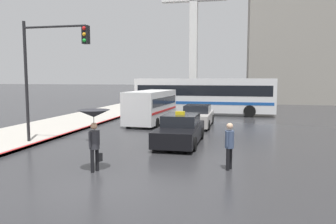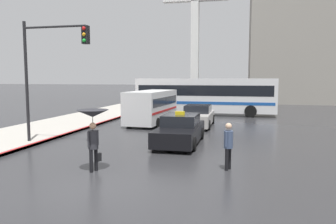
{
  "view_description": "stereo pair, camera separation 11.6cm",
  "coord_description": "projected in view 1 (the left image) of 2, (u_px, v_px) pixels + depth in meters",
  "views": [
    {
      "loc": [
        3.87,
        -8.37,
        3.1
      ],
      "look_at": [
        0.35,
        7.74,
        1.4
      ],
      "focal_mm": 35.0,
      "sensor_mm": 36.0,
      "label": 1
    },
    {
      "loc": [
        3.98,
        -8.34,
        3.1
      ],
      "look_at": [
        0.35,
        7.74,
        1.4
      ],
      "focal_mm": 35.0,
      "sensor_mm": 36.0,
      "label": 2
    }
  ],
  "objects": [
    {
      "name": "pedestrian_with_umbrella",
      "position": [
        94.0,
        122.0,
        10.74
      ],
      "size": [
        1.06,
        1.06,
        2.07
      ],
      "rotation": [
        0.0,
        0.0,
        1.22
      ],
      "color": "black",
      "rests_on": "ground_plane"
    },
    {
      "name": "ground_plane",
      "position": [
        98.0,
        188.0,
        9.27
      ],
      "size": [
        300.0,
        300.0,
        0.0
      ],
      "primitive_type": "plane",
      "color": "#2D2D30"
    },
    {
      "name": "sedan_red",
      "position": [
        197.0,
        116.0,
        21.29
      ],
      "size": [
        1.91,
        4.58,
        1.36
      ],
      "rotation": [
        0.0,
        0.0,
        3.14
      ],
      "color": "#B7B2AD",
      "rests_on": "ground_plane"
    },
    {
      "name": "city_bus",
      "position": [
        204.0,
        95.0,
        28.03
      ],
      "size": [
        11.74,
        2.79,
        3.09
      ],
      "rotation": [
        0.0,
        0.0,
        1.56
      ],
      "color": "silver",
      "rests_on": "ground_plane"
    },
    {
      "name": "traffic_light",
      "position": [
        50.0,
        60.0,
        14.88
      ],
      "size": [
        3.27,
        0.38,
        5.71
      ],
      "color": "black",
      "rests_on": "ground_plane"
    },
    {
      "name": "ambulance_van",
      "position": [
        151.0,
        105.0,
        22.43
      ],
      "size": [
        2.38,
        5.88,
        2.25
      ],
      "rotation": [
        0.0,
        0.0,
        3.08
      ],
      "color": "silver",
      "rests_on": "ground_plane"
    },
    {
      "name": "taxi",
      "position": [
        180.0,
        130.0,
        15.56
      ],
      "size": [
        1.91,
        4.63,
        1.55
      ],
      "rotation": [
        0.0,
        0.0,
        3.14
      ],
      "color": "black",
      "rests_on": "ground_plane"
    },
    {
      "name": "pedestrian_man",
      "position": [
        229.0,
        142.0,
        11.05
      ],
      "size": [
        0.4,
        0.45,
        1.61
      ],
      "rotation": [
        0.0,
        0.0,
        -1.95
      ],
      "color": "black",
      "rests_on": "ground_plane"
    },
    {
      "name": "monument_cross",
      "position": [
        194.0,
        21.0,
        38.88
      ],
      "size": [
        7.71,
        0.9,
        17.52
      ],
      "color": "white",
      "rests_on": "ground_plane"
    }
  ]
}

